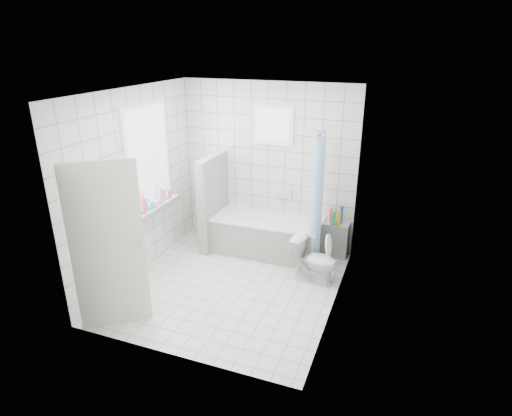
% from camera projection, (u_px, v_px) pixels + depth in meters
% --- Properties ---
extents(ground, '(3.00, 3.00, 0.00)m').
position_uv_depth(ground, '(231.00, 285.00, 5.89)').
color(ground, white).
rests_on(ground, ground).
extents(ceiling, '(3.00, 3.00, 0.00)m').
position_uv_depth(ceiling, '(226.00, 91.00, 4.94)').
color(ceiling, white).
rests_on(ceiling, ground).
extents(wall_back, '(2.80, 0.02, 2.60)m').
position_uv_depth(wall_back, '(268.00, 166.00, 6.72)').
color(wall_back, white).
rests_on(wall_back, ground).
extents(wall_front, '(2.80, 0.02, 2.60)m').
position_uv_depth(wall_front, '(166.00, 247.00, 4.11)').
color(wall_front, white).
rests_on(wall_front, ground).
extents(wall_left, '(0.02, 3.00, 2.60)m').
position_uv_depth(wall_left, '(136.00, 185.00, 5.87)').
color(wall_left, white).
rests_on(wall_left, ground).
extents(wall_right, '(0.02, 3.00, 2.60)m').
position_uv_depth(wall_right, '(339.00, 211.00, 4.96)').
color(wall_right, white).
rests_on(wall_right, ground).
extents(window_left, '(0.01, 0.90, 1.40)m').
position_uv_depth(window_left, '(149.00, 158.00, 6.01)').
color(window_left, white).
rests_on(window_left, wall_left).
extents(window_back, '(0.50, 0.01, 0.50)m').
position_uv_depth(window_back, '(273.00, 126.00, 6.41)').
color(window_back, white).
rests_on(window_back, wall_back).
extents(window_sill, '(0.18, 1.02, 0.08)m').
position_uv_depth(window_sill, '(156.00, 208.00, 6.26)').
color(window_sill, white).
rests_on(window_sill, wall_left).
extents(door, '(0.65, 0.52, 2.00)m').
position_uv_depth(door, '(108.00, 248.00, 4.76)').
color(door, silver).
rests_on(door, ground).
extents(bathtub, '(1.68, 0.77, 0.58)m').
position_uv_depth(bathtub, '(268.00, 235.00, 6.72)').
color(bathtub, white).
rests_on(bathtub, ground).
extents(partition_wall, '(0.15, 0.85, 1.50)m').
position_uv_depth(partition_wall, '(213.00, 202.00, 6.80)').
color(partition_wall, white).
rests_on(partition_wall, ground).
extents(tiled_ledge, '(0.40, 0.24, 0.55)m').
position_uv_depth(tiled_ledge, '(335.00, 239.00, 6.62)').
color(tiled_ledge, white).
rests_on(tiled_ledge, ground).
extents(toilet, '(0.67, 0.44, 0.64)m').
position_uv_depth(toilet, '(314.00, 260.00, 5.90)').
color(toilet, white).
rests_on(toilet, ground).
extents(curtain_rod, '(0.02, 0.80, 0.02)m').
position_uv_depth(curtain_rod, '(323.00, 131.00, 5.81)').
color(curtain_rod, silver).
rests_on(curtain_rod, wall_back).
extents(shower_curtain, '(0.14, 0.48, 1.78)m').
position_uv_depth(shower_curtain, '(317.00, 196.00, 6.03)').
color(shower_curtain, '#4583CC').
rests_on(shower_curtain, curtain_rod).
extents(tub_faucet, '(0.18, 0.06, 0.06)m').
position_uv_depth(tub_faucet, '(281.00, 196.00, 6.77)').
color(tub_faucet, silver).
rests_on(tub_faucet, wall_back).
extents(sill_bottles, '(0.17, 0.74, 0.32)m').
position_uv_depth(sill_bottles, '(154.00, 198.00, 6.15)').
color(sill_bottles, '#38C3FF').
rests_on(sill_bottles, window_sill).
extents(ledge_bottles, '(0.19, 0.18, 0.27)m').
position_uv_depth(ledge_bottles, '(336.00, 216.00, 6.45)').
color(ledge_bottles, gold).
rests_on(ledge_bottles, tiled_ledge).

